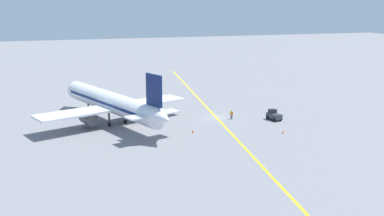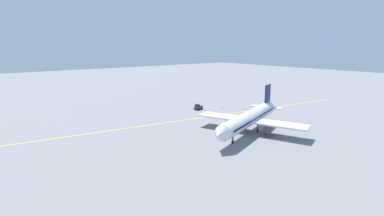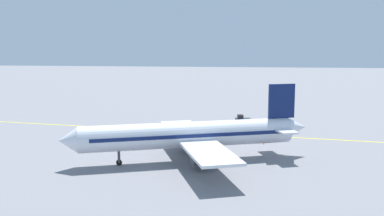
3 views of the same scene
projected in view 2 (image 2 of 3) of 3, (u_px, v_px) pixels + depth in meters
ground_plane at (205, 117)px, 91.09m from camera, size 400.00×400.00×0.00m
apron_yellow_centreline at (205, 117)px, 91.09m from camera, size 17.65×118.81×0.01m
airplane_at_gate at (250, 118)px, 74.41m from camera, size 28.10×34.40×10.60m
baggage_tug_dark at (198, 107)px, 101.29m from camera, size 2.22×3.23×2.11m
ground_crew_worker at (205, 112)px, 93.91m from camera, size 0.45×0.43×1.68m
traffic_cone_near_nose at (243, 117)px, 90.50m from camera, size 0.32×0.32×0.55m
traffic_cone_mid_apron at (222, 107)px, 104.39m from camera, size 0.32×0.32×0.55m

